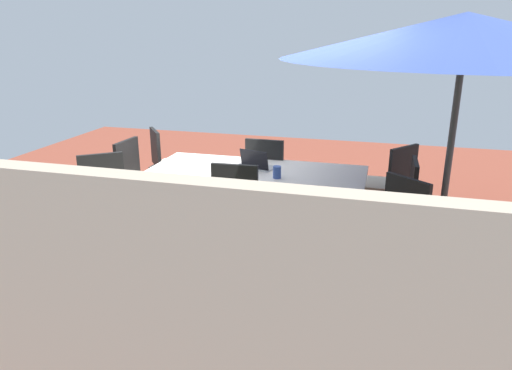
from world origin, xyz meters
The scene contains 14 objects.
ground_plane centered at (0.00, 0.00, -0.01)m, with size 10.00×10.00×0.02m, color brown.
hedge_row centered at (0.00, 2.46, 0.65)m, with size 6.30×0.65×1.30m, color #2D6633.
dining_table centered at (0.00, 0.00, 0.71)m, with size 2.21×1.00×0.76m.
patio_umbrella centered at (-1.81, 0.10, 2.08)m, with size 3.06×3.06×2.28m.
chair_southeast centered at (1.34, -0.74, 0.55)m, with size 0.58×0.58×0.98m.
chair_east centered at (1.36, -0.04, 0.55)m, with size 0.47×0.46×0.98m.
chair_south centered at (0.04, -0.63, 0.55)m, with size 0.46×0.46×0.98m.
chair_northwest centered at (-1.37, 0.69, 0.55)m, with size 0.58×0.58×0.98m.
chair_southwest centered at (-1.34, -0.65, 0.55)m, with size 0.58×0.58×0.98m.
chair_north centered at (0.04, 0.71, 0.55)m, with size 0.46×0.47×0.98m.
chair_northeast centered at (1.36, 0.66, 0.55)m, with size 0.58×0.58×0.98m.
chair_west centered at (-1.40, 0.00, 0.55)m, with size 0.46×0.46×0.98m.
laptop centered at (0.00, -0.08, 0.81)m, with size 0.38×0.33×0.21m.
cup centered at (-0.26, 0.18, 0.82)m, with size 0.08×0.08×0.12m, color #334C99.
Camera 1 is at (-1.23, 4.49, 2.15)m, focal length 33.29 mm.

